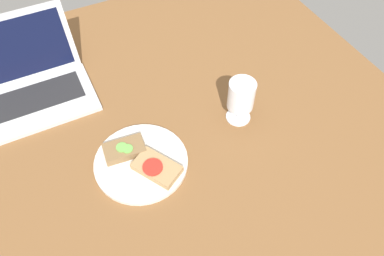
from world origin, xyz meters
TOP-DOWN VIEW (x-y plane):
  - wooden_table at (0.00, 0.00)cm, footprint 140.00×140.00cm
  - plate at (-11.23, -4.58)cm, footprint 24.27×24.27cm
  - sandwich_with_tomato at (-8.58, -8.89)cm, footprint 11.90×13.56cm
  - sandwich_with_cucumber at (-13.95, -0.27)cm, footprint 11.12×7.20cm
  - wine_glass at (19.35, -2.15)cm, footprint 7.32×7.32cm
  - laptop at (-30.63, 33.08)cm, footprint 32.19×27.10cm

SIDE VIEW (x-z plane):
  - wooden_table at x=0.00cm, z-range 0.00..3.00cm
  - plate at x=-11.23cm, z-range 3.00..4.25cm
  - sandwich_with_tomato at x=-8.58cm, z-range 4.11..6.49cm
  - sandwich_with_cucumber at x=-13.95cm, z-range 4.10..6.57cm
  - laptop at x=-30.63cm, z-range -2.81..18.31cm
  - wine_glass at x=19.35cm, z-range 4.94..18.39cm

